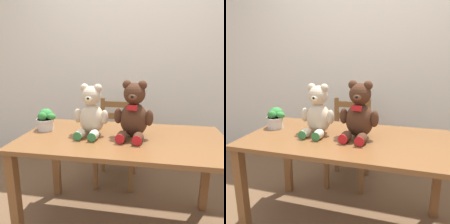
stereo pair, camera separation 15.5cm
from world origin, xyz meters
The scene contains 6 objects.
wall_back centered at (0.00, 1.46, 1.30)m, with size 8.00×0.04×2.60m, color silver.
dining_table centered at (0.00, 0.37, 0.64)m, with size 1.44×0.74×0.74m.
wooden_chair_behind centered at (-0.15, 1.07, 0.43)m, with size 0.39×0.40×0.87m.
teddy_bear_left centered at (-0.23, 0.39, 0.90)m, with size 0.26×0.26×0.37m.
teddy_bear_right centered at (0.07, 0.39, 0.91)m, with size 0.28×0.29×0.40m.
potted_plant centered at (-0.61, 0.44, 0.82)m, with size 0.15×0.16×0.16m.
Camera 1 is at (0.18, -1.08, 1.28)m, focal length 35.00 mm.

